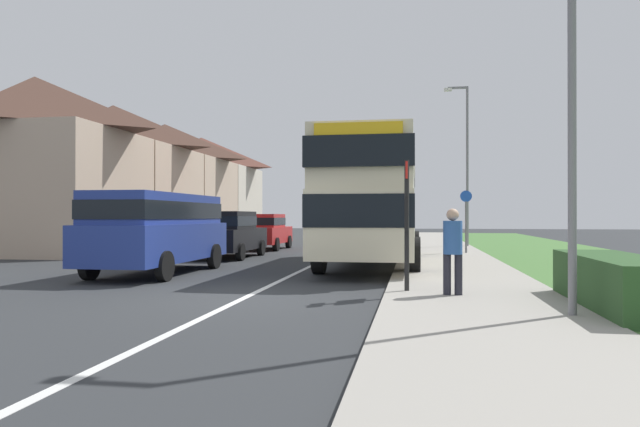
{
  "coord_description": "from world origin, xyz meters",
  "views": [
    {
      "loc": [
        3.16,
        -10.46,
        1.54
      ],
      "look_at": [
        0.76,
        4.01,
        1.6
      ],
      "focal_mm": 32.26,
      "sensor_mm": 36.0,
      "label": 1
    }
  ],
  "objects_px": {
    "street_lamp_near": "(564,34)",
    "street_lamp_mid": "(465,156)",
    "parked_car_red": "(264,230)",
    "double_decker_bus": "(374,196)",
    "bus_stop_sign": "(407,216)",
    "parked_car_black": "(227,232)",
    "parked_van_blue": "(158,226)",
    "pedestrian_at_stop": "(453,247)",
    "cycle_route_sign": "(466,219)"
  },
  "relations": [
    {
      "from": "parked_car_red",
      "to": "pedestrian_at_stop",
      "type": "distance_m",
      "value": 16.73
    },
    {
      "from": "street_lamp_near",
      "to": "street_lamp_mid",
      "type": "bearing_deg",
      "value": 89.33
    },
    {
      "from": "bus_stop_sign",
      "to": "street_lamp_near",
      "type": "relative_size",
      "value": 0.36
    },
    {
      "from": "double_decker_bus",
      "to": "cycle_route_sign",
      "type": "bearing_deg",
      "value": 57.42
    },
    {
      "from": "parked_van_blue",
      "to": "street_lamp_near",
      "type": "height_order",
      "value": "street_lamp_near"
    },
    {
      "from": "double_decker_bus",
      "to": "bus_stop_sign",
      "type": "xyz_separation_m",
      "value": [
        1.11,
        -6.72,
        -0.6
      ]
    },
    {
      "from": "cycle_route_sign",
      "to": "street_lamp_near",
      "type": "bearing_deg",
      "value": -89.25
    },
    {
      "from": "double_decker_bus",
      "to": "pedestrian_at_stop",
      "type": "bearing_deg",
      "value": -74.92
    },
    {
      "from": "parked_van_blue",
      "to": "pedestrian_at_stop",
      "type": "relative_size",
      "value": 3.25
    },
    {
      "from": "double_decker_bus",
      "to": "street_lamp_near",
      "type": "height_order",
      "value": "street_lamp_near"
    },
    {
      "from": "parked_car_black",
      "to": "bus_stop_sign",
      "type": "bearing_deg",
      "value": -54.13
    },
    {
      "from": "parked_van_blue",
      "to": "bus_stop_sign",
      "type": "bearing_deg",
      "value": -26.75
    },
    {
      "from": "pedestrian_at_stop",
      "to": "street_lamp_mid",
      "type": "height_order",
      "value": "street_lamp_mid"
    },
    {
      "from": "parked_car_black",
      "to": "bus_stop_sign",
      "type": "distance_m",
      "value": 11.37
    },
    {
      "from": "parked_car_red",
      "to": "pedestrian_at_stop",
      "type": "xyz_separation_m",
      "value": [
        7.52,
        -14.95,
        0.08
      ]
    },
    {
      "from": "street_lamp_near",
      "to": "street_lamp_mid",
      "type": "height_order",
      "value": "street_lamp_mid"
    },
    {
      "from": "parked_car_red",
      "to": "street_lamp_mid",
      "type": "distance_m",
      "value": 10.15
    },
    {
      "from": "parked_car_black",
      "to": "pedestrian_at_stop",
      "type": "bearing_deg",
      "value": -52.25
    },
    {
      "from": "pedestrian_at_stop",
      "to": "bus_stop_sign",
      "type": "relative_size",
      "value": 0.64
    },
    {
      "from": "double_decker_bus",
      "to": "street_lamp_mid",
      "type": "bearing_deg",
      "value": 70.64
    },
    {
      "from": "double_decker_bus",
      "to": "bus_stop_sign",
      "type": "bearing_deg",
      "value": -80.62
    },
    {
      "from": "street_lamp_near",
      "to": "street_lamp_mid",
      "type": "relative_size",
      "value": 0.94
    },
    {
      "from": "parked_car_red",
      "to": "double_decker_bus",
      "type": "bearing_deg",
      "value": -54.32
    },
    {
      "from": "bus_stop_sign",
      "to": "parked_van_blue",
      "type": "bearing_deg",
      "value": 153.25
    },
    {
      "from": "parked_car_red",
      "to": "street_lamp_mid",
      "type": "xyz_separation_m",
      "value": [
        9.19,
        2.5,
        3.51
      ]
    },
    {
      "from": "cycle_route_sign",
      "to": "street_lamp_mid",
      "type": "xyz_separation_m",
      "value": [
        0.41,
        5.26,
        2.97
      ]
    },
    {
      "from": "street_lamp_mid",
      "to": "parked_car_black",
      "type": "bearing_deg",
      "value": -139.61
    },
    {
      "from": "parked_van_blue",
      "to": "pedestrian_at_stop",
      "type": "bearing_deg",
      "value": -27.01
    },
    {
      "from": "street_lamp_near",
      "to": "parked_car_black",
      "type": "bearing_deg",
      "value": 127.77
    },
    {
      "from": "parked_van_blue",
      "to": "parked_car_black",
      "type": "bearing_deg",
      "value": 90.61
    },
    {
      "from": "street_lamp_near",
      "to": "parked_car_red",
      "type": "bearing_deg",
      "value": 118.07
    },
    {
      "from": "parked_van_blue",
      "to": "parked_car_black",
      "type": "distance_m",
      "value": 5.89
    },
    {
      "from": "street_lamp_mid",
      "to": "parked_van_blue",
      "type": "bearing_deg",
      "value": -123.63
    },
    {
      "from": "cycle_route_sign",
      "to": "street_lamp_near",
      "type": "xyz_separation_m",
      "value": [
        0.18,
        -14.05,
        2.73
      ]
    },
    {
      "from": "parked_car_black",
      "to": "street_lamp_mid",
      "type": "bearing_deg",
      "value": 40.39
    },
    {
      "from": "parked_van_blue",
      "to": "parked_car_red",
      "type": "height_order",
      "value": "parked_van_blue"
    },
    {
      "from": "parked_car_red",
      "to": "parked_car_black",
      "type": "bearing_deg",
      "value": -89.59
    },
    {
      "from": "parked_car_black",
      "to": "bus_stop_sign",
      "type": "height_order",
      "value": "bus_stop_sign"
    },
    {
      "from": "double_decker_bus",
      "to": "parked_van_blue",
      "type": "height_order",
      "value": "double_decker_bus"
    },
    {
      "from": "bus_stop_sign",
      "to": "parked_car_black",
      "type": "bearing_deg",
      "value": 125.87
    },
    {
      "from": "cycle_route_sign",
      "to": "street_lamp_mid",
      "type": "bearing_deg",
      "value": 85.57
    },
    {
      "from": "parked_car_red",
      "to": "bus_stop_sign",
      "type": "bearing_deg",
      "value": -65.21
    },
    {
      "from": "double_decker_bus",
      "to": "parked_car_red",
      "type": "relative_size",
      "value": 2.46
    },
    {
      "from": "double_decker_bus",
      "to": "parked_car_black",
      "type": "bearing_deg",
      "value": 155.87
    },
    {
      "from": "street_lamp_near",
      "to": "street_lamp_mid",
      "type": "xyz_separation_m",
      "value": [
        0.22,
        19.31,
        0.25
      ]
    },
    {
      "from": "street_lamp_mid",
      "to": "street_lamp_near",
      "type": "bearing_deg",
      "value": -90.67
    },
    {
      "from": "parked_car_black",
      "to": "bus_stop_sign",
      "type": "relative_size",
      "value": 1.66
    },
    {
      "from": "parked_car_red",
      "to": "parked_van_blue",
      "type": "bearing_deg",
      "value": -89.48
    },
    {
      "from": "bus_stop_sign",
      "to": "street_lamp_mid",
      "type": "bearing_deg",
      "value": 81.64
    },
    {
      "from": "pedestrian_at_stop",
      "to": "bus_stop_sign",
      "type": "xyz_separation_m",
      "value": [
        -0.82,
        0.46,
        0.56
      ]
    }
  ]
}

